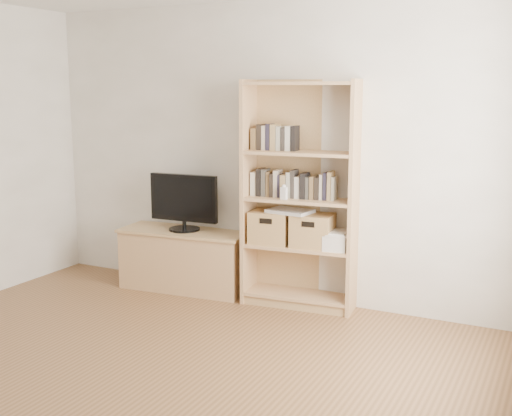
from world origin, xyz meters
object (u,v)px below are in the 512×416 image
Objects in this scene: television at (184,202)px; baby_monitor at (284,193)px; basket_right at (313,230)px; basket_left at (271,227)px; tv_stand at (185,261)px; bookshelf at (300,196)px; laptop at (290,211)px.

television is 1.05m from baby_monitor.
basket_left is at bearing -179.99° from basket_right.
television reaches higher than tv_stand.
bookshelf is 5.71× the size of basket_right.
laptop is (1.05, 0.03, 0.00)m from television.
television is 1.98× the size of basket_left.
basket_right is (1.25, 0.05, -0.15)m from television.
bookshelf is at bearing 19.41° from laptop.
baby_monitor is at bearing -9.09° from tv_stand.
tv_stand is 3.47× the size of basket_right.
baby_monitor is at bearing -35.82° from basket_left.
television is at bearing 177.04° from basket_right.
tv_stand is 0.56m from television.
baby_monitor is (-0.10, -0.12, 0.03)m from bookshelf.
basket_left is at bearing -2.42° from television.
television is 1.05m from laptop.
baby_monitor is (1.04, -0.07, 0.73)m from tv_stand.
bookshelf is (1.13, 0.05, 0.70)m from tv_stand.
television is 1.26m from basket_right.
basket_left is at bearing -169.22° from laptop.
basket_right is at bearing 35.12° from baby_monitor.
basket_right is at bearing -1.66° from basket_left.
bookshelf is 18.75× the size of baby_monitor.
television is 0.89m from basket_left.
laptop is at bearing -3.27° from basket_left.
bookshelf is 2.88× the size of television.
tv_stand is at bearing -171.41° from laptop.
tv_stand is at bearing 174.12° from basket_left.
baby_monitor reaches higher than basket_right.
television reaches higher than basket_left.
laptop is at bearing -1.98° from television.
basket_left is 1.00× the size of basket_right.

